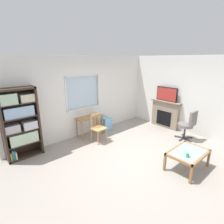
{
  "coord_description": "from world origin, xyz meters",
  "views": [
    {
      "loc": [
        -3.22,
        -2.67,
        2.57
      ],
      "look_at": [
        -0.15,
        0.77,
        1.17
      ],
      "focal_mm": 28.17,
      "sensor_mm": 36.0,
      "label": 1
    }
  ],
  "objects_px": {
    "office_chair": "(188,124)",
    "sippy_cup": "(187,155)",
    "desk_under_window": "(90,120)",
    "wooden_chair": "(98,128)",
    "plastic_drawer_unit": "(105,124)",
    "tv": "(167,94)",
    "coffee_table": "(188,154)",
    "bookshelf": "(20,122)",
    "fireplace": "(165,114)"
  },
  "relations": [
    {
      "from": "office_chair",
      "to": "tv",
      "type": "bearing_deg",
      "value": 68.82
    },
    {
      "from": "wooden_chair",
      "to": "tv",
      "type": "xyz_separation_m",
      "value": [
        2.68,
        -0.73,
        0.84
      ]
    },
    {
      "from": "plastic_drawer_unit",
      "to": "sippy_cup",
      "type": "bearing_deg",
      "value": -95.5
    },
    {
      "from": "bookshelf",
      "to": "coffee_table",
      "type": "bearing_deg",
      "value": -49.53
    },
    {
      "from": "bookshelf",
      "to": "coffee_table",
      "type": "xyz_separation_m",
      "value": [
        2.76,
        -3.24,
        -0.61
      ]
    },
    {
      "from": "tv",
      "to": "wooden_chair",
      "type": "bearing_deg",
      "value": 164.69
    },
    {
      "from": "office_chair",
      "to": "plastic_drawer_unit",
      "type": "bearing_deg",
      "value": 121.19
    },
    {
      "from": "plastic_drawer_unit",
      "to": "fireplace",
      "type": "relative_size",
      "value": 0.41
    },
    {
      "from": "plastic_drawer_unit",
      "to": "office_chair",
      "type": "bearing_deg",
      "value": -58.81
    },
    {
      "from": "sippy_cup",
      "to": "plastic_drawer_unit",
      "type": "bearing_deg",
      "value": 84.5
    },
    {
      "from": "bookshelf",
      "to": "fireplace",
      "type": "relative_size",
      "value": 1.59
    },
    {
      "from": "fireplace",
      "to": "desk_under_window",
      "type": "bearing_deg",
      "value": 154.86
    },
    {
      "from": "desk_under_window",
      "to": "office_chair",
      "type": "distance_m",
      "value": 3.24
    },
    {
      "from": "desk_under_window",
      "to": "coffee_table",
      "type": "relative_size",
      "value": 0.93
    },
    {
      "from": "wooden_chair",
      "to": "coffee_table",
      "type": "distance_m",
      "value": 2.71
    },
    {
      "from": "bookshelf",
      "to": "office_chair",
      "type": "distance_m",
      "value": 4.99
    },
    {
      "from": "bookshelf",
      "to": "office_chair",
      "type": "bearing_deg",
      "value": -29.94
    },
    {
      "from": "fireplace",
      "to": "sippy_cup",
      "type": "distance_m",
      "value": 2.98
    },
    {
      "from": "desk_under_window",
      "to": "fireplace",
      "type": "bearing_deg",
      "value": -25.14
    },
    {
      "from": "desk_under_window",
      "to": "fireplace",
      "type": "xyz_separation_m",
      "value": [
        2.66,
        -1.25,
        -0.05
      ]
    },
    {
      "from": "tv",
      "to": "coffee_table",
      "type": "distance_m",
      "value": 2.88
    },
    {
      "from": "wooden_chair",
      "to": "sippy_cup",
      "type": "distance_m",
      "value": 2.74
    },
    {
      "from": "wooden_chair",
      "to": "coffee_table",
      "type": "relative_size",
      "value": 0.91
    },
    {
      "from": "tv",
      "to": "office_chair",
      "type": "relative_size",
      "value": 0.83
    },
    {
      "from": "fireplace",
      "to": "wooden_chair",
      "type": "bearing_deg",
      "value": 164.79
    },
    {
      "from": "plastic_drawer_unit",
      "to": "sippy_cup",
      "type": "xyz_separation_m",
      "value": [
        -0.31,
        -3.27,
        0.25
      ]
    },
    {
      "from": "wooden_chair",
      "to": "coffee_table",
      "type": "bearing_deg",
      "value": -75.04
    },
    {
      "from": "desk_under_window",
      "to": "plastic_drawer_unit",
      "type": "bearing_deg",
      "value": 3.88
    },
    {
      "from": "bookshelf",
      "to": "office_chair",
      "type": "height_order",
      "value": "bookshelf"
    },
    {
      "from": "wooden_chair",
      "to": "plastic_drawer_unit",
      "type": "distance_m",
      "value": 0.99
    },
    {
      "from": "fireplace",
      "to": "sippy_cup",
      "type": "bearing_deg",
      "value": -138.63
    },
    {
      "from": "wooden_chair",
      "to": "fireplace",
      "type": "relative_size",
      "value": 0.76
    },
    {
      "from": "wooden_chair",
      "to": "desk_under_window",
      "type": "bearing_deg",
      "value": 85.48
    },
    {
      "from": "bookshelf",
      "to": "plastic_drawer_unit",
      "type": "relative_size",
      "value": 3.86
    },
    {
      "from": "coffee_table",
      "to": "sippy_cup",
      "type": "height_order",
      "value": "sippy_cup"
    },
    {
      "from": "coffee_table",
      "to": "wooden_chair",
      "type": "bearing_deg",
      "value": 104.96
    },
    {
      "from": "desk_under_window",
      "to": "tv",
      "type": "bearing_deg",
      "value": -25.29
    },
    {
      "from": "office_chair",
      "to": "sippy_cup",
      "type": "relative_size",
      "value": 11.11
    },
    {
      "from": "plastic_drawer_unit",
      "to": "tv",
      "type": "bearing_deg",
      "value": -34.28
    },
    {
      "from": "bookshelf",
      "to": "plastic_drawer_unit",
      "type": "bearing_deg",
      "value": -1.14
    },
    {
      "from": "bookshelf",
      "to": "sippy_cup",
      "type": "distance_m",
      "value": 4.21
    },
    {
      "from": "office_chair",
      "to": "wooden_chair",
      "type": "bearing_deg",
      "value": 140.35
    },
    {
      "from": "wooden_chair",
      "to": "sippy_cup",
      "type": "height_order",
      "value": "wooden_chair"
    },
    {
      "from": "wooden_chair",
      "to": "tv",
      "type": "bearing_deg",
      "value": -15.31
    },
    {
      "from": "plastic_drawer_unit",
      "to": "wooden_chair",
      "type": "bearing_deg",
      "value": -144.06
    },
    {
      "from": "desk_under_window",
      "to": "wooden_chair",
      "type": "relative_size",
      "value": 1.03
    },
    {
      "from": "wooden_chair",
      "to": "office_chair",
      "type": "bearing_deg",
      "value": -39.65
    },
    {
      "from": "coffee_table",
      "to": "office_chair",
      "type": "bearing_deg",
      "value": 26.05
    },
    {
      "from": "bookshelf",
      "to": "tv",
      "type": "bearing_deg",
      "value": -15.93
    },
    {
      "from": "fireplace",
      "to": "office_chair",
      "type": "xyz_separation_m",
      "value": [
        -0.45,
        -1.13,
        0.03
      ]
    }
  ]
}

